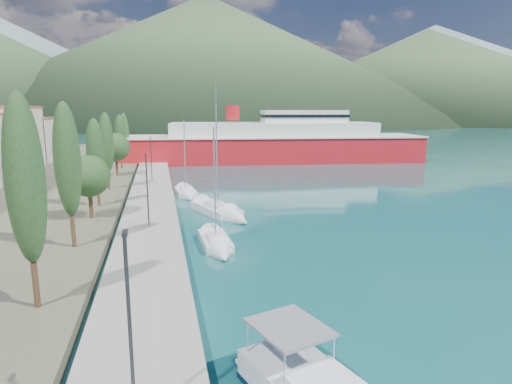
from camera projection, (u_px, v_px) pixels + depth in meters
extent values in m
plane|color=#145457|center=(184.00, 142.00, 138.53)|extent=(1400.00, 1400.00, 0.00)
cube|color=gray|center=(151.00, 203.00, 46.50)|extent=(5.00, 88.00, 0.80)
cone|color=slate|center=(212.00, 58.00, 675.06)|extent=(760.00, 760.00, 180.00)
cone|color=slate|center=(432.00, 71.00, 676.23)|extent=(640.00, 640.00, 140.00)
cone|color=#3C5535|center=(207.00, 59.00, 404.43)|extent=(480.00, 480.00, 115.00)
cone|color=#3C5535|center=(425.00, 75.00, 435.51)|extent=(420.00, 420.00, 90.00)
cube|color=beige|center=(4.00, 140.00, 68.26)|extent=(9.00, 13.00, 10.00)
cube|color=#9E5138|center=(0.00, 107.00, 67.28)|extent=(9.20, 13.20, 0.30)
cube|color=silver|center=(25.00, 141.00, 78.98)|extent=(9.00, 10.00, 8.00)
cube|color=#9E5138|center=(23.00, 118.00, 78.19)|extent=(9.20, 10.20, 0.30)
cylinder|color=#47301E|center=(36.00, 285.00, 21.16)|extent=(0.30, 0.30, 2.32)
ellipsoid|color=#274620|center=(25.00, 180.00, 20.16)|extent=(1.80, 1.80, 8.24)
cylinder|color=#47301E|center=(73.00, 231.00, 30.58)|extent=(0.30, 0.30, 2.26)
ellipsoid|color=#274620|center=(67.00, 160.00, 29.61)|extent=(1.80, 1.80, 8.01)
cylinder|color=#47301E|center=(91.00, 205.00, 38.73)|extent=(0.36, 0.36, 2.35)
sphere|color=#274620|center=(89.00, 176.00, 38.22)|extent=(3.76, 3.76, 3.76)
cylinder|color=#47301E|center=(99.00, 196.00, 43.74)|extent=(0.30, 0.30, 1.95)
ellipsoid|color=#274620|center=(96.00, 153.00, 42.90)|extent=(1.80, 1.80, 6.92)
cylinder|color=#47301E|center=(109.00, 181.00, 52.91)|extent=(0.30, 0.30, 2.07)
ellipsoid|color=#274620|center=(106.00, 143.00, 52.02)|extent=(1.80, 1.80, 7.34)
cylinder|color=#47301E|center=(117.00, 167.00, 63.54)|extent=(0.36, 0.36, 2.60)
sphere|color=#274620|center=(116.00, 147.00, 62.98)|extent=(4.17, 4.17, 4.17)
cylinder|color=#47301E|center=(122.00, 162.00, 71.91)|extent=(0.30, 0.30, 1.96)
ellipsoid|color=#274620|center=(120.00, 136.00, 71.06)|extent=(1.80, 1.80, 6.95)
cylinder|color=#47301E|center=(125.00, 157.00, 80.47)|extent=(0.30, 0.30, 2.00)
ellipsoid|color=#274620|center=(124.00, 132.00, 79.61)|extent=(1.80, 1.80, 7.08)
cylinder|color=#2D2D33|center=(130.00, 331.00, 12.93)|extent=(0.12, 0.12, 6.00)
cube|color=#2D2D33|center=(125.00, 234.00, 12.60)|extent=(0.15, 0.50, 0.12)
cylinder|color=#2D2D33|center=(147.00, 191.00, 35.42)|extent=(0.12, 0.12, 6.00)
cube|color=#2D2D33|center=(146.00, 154.00, 35.09)|extent=(0.15, 0.50, 0.12)
cylinder|color=#2D2D33|center=(151.00, 159.00, 57.69)|extent=(0.12, 0.12, 6.00)
cube|color=#2D2D33|center=(150.00, 137.00, 57.36)|extent=(0.15, 0.50, 0.12)
cube|color=slate|center=(290.00, 327.00, 15.54)|extent=(3.09, 3.37, 0.10)
cube|color=silver|center=(215.00, 242.00, 33.45)|extent=(2.25, 5.11, 0.81)
cube|color=silver|center=(216.00, 236.00, 33.03)|extent=(1.31, 2.06, 0.31)
cylinder|color=silver|center=(215.00, 184.00, 32.25)|extent=(0.12, 0.12, 8.51)
cone|color=silver|center=(223.00, 255.00, 30.39)|extent=(2.15, 2.43, 2.06)
cube|color=silver|center=(216.00, 210.00, 43.74)|extent=(4.84, 7.51, 1.00)
cube|color=silver|center=(218.00, 205.00, 43.22)|extent=(2.41, 3.18, 0.39)
cylinder|color=silver|center=(217.00, 146.00, 42.10)|extent=(0.12, 0.12, 12.18)
cone|color=silver|center=(238.00, 220.00, 40.02)|extent=(3.53, 3.97, 2.55)
cube|color=silver|center=(186.00, 193.00, 53.13)|extent=(2.59, 5.17, 0.86)
cube|color=silver|center=(186.00, 189.00, 52.71)|extent=(1.47, 2.10, 0.33)
cylinder|color=silver|center=(185.00, 155.00, 51.92)|extent=(0.12, 0.12, 8.60)
cone|color=silver|center=(190.00, 198.00, 50.12)|extent=(2.38, 2.51, 2.20)
cube|color=red|center=(273.00, 150.00, 86.83)|extent=(60.11, 18.96, 5.71)
cube|color=silver|center=(273.00, 136.00, 86.29)|extent=(60.56, 19.37, 0.31)
cube|color=silver|center=(273.00, 130.00, 86.06)|extent=(41.67, 14.78, 3.06)
cube|color=silver|center=(303.00, 116.00, 86.18)|extent=(17.31, 9.44, 2.45)
cylinder|color=red|center=(233.00, 113.00, 84.54)|extent=(2.65, 2.65, 2.85)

